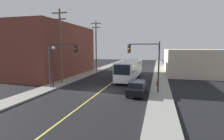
# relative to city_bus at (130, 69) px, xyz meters

# --- Properties ---
(ground_plane) EXTENTS (120.00, 120.00, 0.00)m
(ground_plane) POSITION_rel_city_bus_xyz_m (-2.20, -9.01, -1.82)
(ground_plane) COLOR black
(sidewalk_left) EXTENTS (2.50, 90.00, 0.15)m
(sidewalk_left) POSITION_rel_city_bus_xyz_m (-9.45, 0.99, -1.74)
(sidewalk_left) COLOR gray
(sidewalk_left) RESTS_ON ground
(sidewalk_right) EXTENTS (2.50, 90.00, 0.15)m
(sidewalk_right) POSITION_rel_city_bus_xyz_m (5.05, 0.99, -1.74)
(sidewalk_right) COLOR gray
(sidewalk_right) RESTS_ON ground
(lane_stripe_center) EXTENTS (0.16, 60.00, 0.01)m
(lane_stripe_center) POSITION_rel_city_bus_xyz_m (-2.20, 5.99, -1.81)
(lane_stripe_center) COLOR #D8CC4C
(lane_stripe_center) RESTS_ON ground
(building_left_brick) EXTENTS (10.00, 19.64, 9.77)m
(building_left_brick) POSITION_rel_city_bus_xyz_m (-15.69, 1.36, 3.06)
(building_left_brick) COLOR brown
(building_left_brick) RESTS_ON ground
(building_right_warehouse) EXTENTS (12.00, 21.93, 5.06)m
(building_right_warehouse) POSITION_rel_city_bus_xyz_m (12.30, 13.25, 0.71)
(building_right_warehouse) COLOR beige
(building_right_warehouse) RESTS_ON ground
(city_bus) EXTENTS (2.92, 12.22, 3.20)m
(city_bus) POSITION_rel_city_bus_xyz_m (0.00, 0.00, 0.00)
(city_bus) COLOR silver
(city_bus) RESTS_ON ground
(parked_car_black) EXTENTS (1.93, 4.45, 1.62)m
(parked_car_black) POSITION_rel_city_bus_xyz_m (2.41, -9.84, -0.98)
(parked_car_black) COLOR black
(parked_car_black) RESTS_ON ground
(utility_pole_near) EXTENTS (2.40, 0.28, 10.94)m
(utility_pole_near) POSITION_rel_city_bus_xyz_m (-9.55, -5.93, 4.32)
(utility_pole_near) COLOR brown
(utility_pole_near) RESTS_ON sidewalk_left
(utility_pole_mid) EXTENTS (2.40, 0.28, 11.40)m
(utility_pole_mid) POSITION_rel_city_bus_xyz_m (-9.41, 9.35, 4.56)
(utility_pole_mid) COLOR brown
(utility_pole_mid) RESTS_ON sidewalk_left
(traffic_signal_left_corner) EXTENTS (3.75, 0.48, 6.00)m
(traffic_signal_left_corner) POSITION_rel_city_bus_xyz_m (-7.61, -8.86, 2.49)
(traffic_signal_left_corner) COLOR #2D2D33
(traffic_signal_left_corner) RESTS_ON sidewalk_left
(traffic_signal_right_corner) EXTENTS (3.75, 0.48, 6.00)m
(traffic_signal_right_corner) POSITION_rel_city_bus_xyz_m (3.21, -8.61, 2.49)
(traffic_signal_right_corner) COLOR #2D2D33
(traffic_signal_right_corner) RESTS_ON sidewalk_right
(street_lamp_left) EXTENTS (0.98, 0.40, 5.50)m
(street_lamp_left) POSITION_rel_city_bus_xyz_m (-9.03, -9.35, 1.92)
(street_lamp_left) COLOR #38383D
(street_lamp_left) RESTS_ON sidewalk_left
(fire_hydrant) EXTENTS (0.44, 0.26, 0.84)m
(fire_hydrant) POSITION_rel_city_bus_xyz_m (4.65, -5.00, -1.23)
(fire_hydrant) COLOR red
(fire_hydrant) RESTS_ON sidewalk_right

